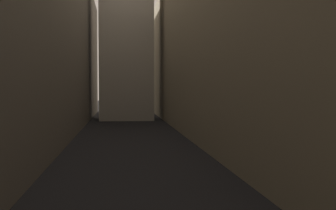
# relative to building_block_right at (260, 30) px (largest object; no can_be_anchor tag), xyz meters

# --- Properties ---
(ground_plane) EXTENTS (264.00, 264.00, 0.00)m
(ground_plane) POSITION_rel_building_block_right_xyz_m (-11.19, -2.00, -9.99)
(ground_plane) COLOR black
(building_block_right) EXTENTS (11.38, 108.00, 19.97)m
(building_block_right) POSITION_rel_building_block_right_xyz_m (0.00, 0.00, 0.00)
(building_block_right) COLOR gray
(building_block_right) RESTS_ON ground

